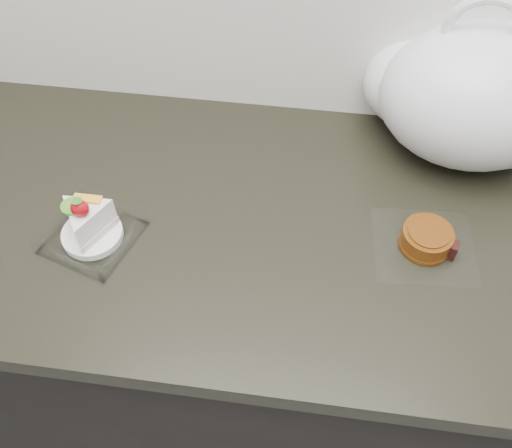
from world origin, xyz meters
TOP-DOWN VIEW (x-y plane):
  - counter at (0.00, 1.69)m, footprint 2.04×0.64m
  - cake_tray at (-0.31, 1.61)m, footprint 0.18×0.18m
  - mooncake_wrap at (0.26, 1.67)m, footprint 0.18×0.17m
  - plastic_bag at (0.31, 1.93)m, footprint 0.44×0.38m

SIDE VIEW (x-z plane):
  - counter at x=0.00m, z-range 0.00..0.90m
  - mooncake_wrap at x=0.26m, z-range 0.90..0.94m
  - cake_tray at x=-0.31m, z-range 0.87..0.99m
  - plastic_bag at x=0.31m, z-range 0.87..1.19m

